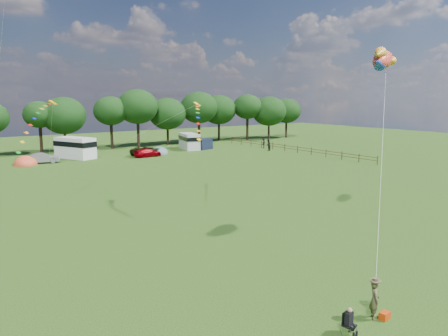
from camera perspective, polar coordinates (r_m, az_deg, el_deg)
ground_plane at (r=26.42m, az=10.19°, el=-10.95°), size 180.00×180.00×0.00m
tree_line at (r=75.94m, az=-17.46°, el=6.90°), size 102.98×10.98×10.27m
fence at (r=72.32m, az=8.76°, el=2.63°), size 0.12×33.12×1.20m
car_b at (r=64.50m, az=-22.59°, el=1.20°), size 4.23×2.19×1.42m
car_c at (r=66.90m, az=-9.95°, el=1.98°), size 4.31×2.15×1.25m
car_d at (r=68.92m, az=-10.05°, el=2.30°), size 5.96×4.11×1.49m
campervan_c at (r=67.90m, az=-18.87°, el=2.61°), size 5.00×6.85×3.09m
campervan_d at (r=75.63m, az=-4.54°, el=3.58°), size 3.58×5.91×2.70m
tent_orange at (r=63.98m, az=-24.50°, el=0.39°), size 3.09×3.38×2.41m
tent_greyblue at (r=70.26m, az=-8.50°, el=1.88°), size 3.03×3.32×2.26m
awning_navy at (r=75.29m, az=-2.87°, el=3.16°), size 3.57×3.22×1.85m
kite_flyer at (r=19.80m, az=19.05°, el=-15.97°), size 0.68×0.71×1.63m
camp_chair at (r=18.39m, az=15.95°, el=-18.36°), size 0.53×0.53×1.13m
kite_bag at (r=20.15m, az=20.24°, el=-17.64°), size 0.49×0.35×0.32m
fish_kite at (r=30.78m, az=19.93°, el=13.17°), size 3.53×2.35×1.87m
streamer_kite_b at (r=37.62m, az=-22.97°, el=6.19°), size 4.28×4.75×3.82m
streamer_kite_c at (r=35.50m, az=-3.45°, el=7.08°), size 3.17×4.92×2.79m
walker_a at (r=73.42m, az=5.80°, el=3.00°), size 1.09×0.90×1.94m
walker_b at (r=77.32m, az=5.18°, el=3.27°), size 1.26×1.07×1.78m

